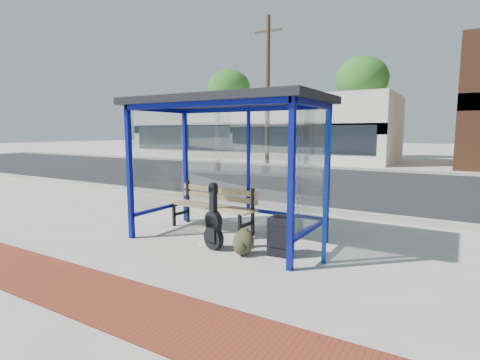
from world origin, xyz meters
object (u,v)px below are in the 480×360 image
Objects in this scene: backpack at (243,243)px; suitcase at (281,237)px; bench at (214,204)px; guitar_bag at (213,227)px.

suitcase is at bearing 24.93° from backpack.
suitcase is 1.58× the size of backpack.
bench is 1.84× the size of guitar_bag.
guitar_bag is 1.08m from suitcase.
guitar_bag is (0.69, -1.00, -0.12)m from bench.
backpack is (-0.50, -0.27, -0.10)m from suitcase.
backpack is at bearing -33.59° from bench.
bench is 1.22m from guitar_bag.
bench reaches higher than backpack.
bench reaches higher than suitcase.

